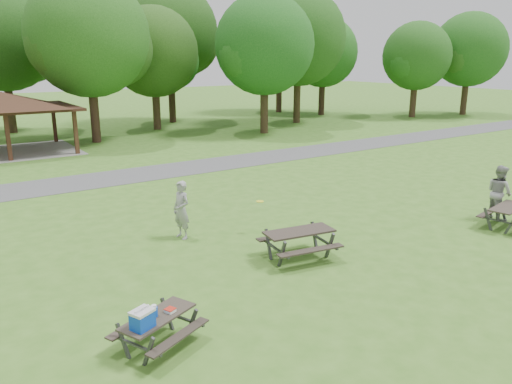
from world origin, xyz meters
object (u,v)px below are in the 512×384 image
at_px(picnic_table_near, 153,321).
at_px(picnic_table_middle, 299,237).
at_px(frisbee_thrower, 181,210).
at_px(frisbee_catcher, 499,192).

distance_m(picnic_table_near, picnic_table_middle, 5.76).
height_order(frisbee_thrower, frisbee_catcher, frisbee_catcher).
relative_size(picnic_table_near, picnic_table_middle, 0.89).
bearing_deg(picnic_table_middle, frisbee_catcher, -7.83).
xyz_separation_m(picnic_table_near, frisbee_thrower, (3.32, 5.53, 0.30)).
xyz_separation_m(frisbee_thrower, frisbee_catcher, (10.34, -4.59, 0.04)).
xyz_separation_m(picnic_table_near, picnic_table_middle, (5.38, 2.07, -0.00)).
distance_m(picnic_table_near, frisbee_catcher, 13.70).
relative_size(picnic_table_middle, frisbee_thrower, 1.19).
relative_size(picnic_table_middle, frisbee_catcher, 1.15).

